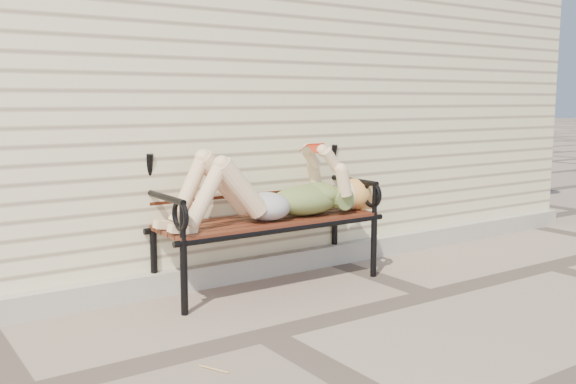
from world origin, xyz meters
TOP-DOWN VIEW (x-y plane):
  - ground at (0.00, 0.00)m, footprint 80.00×80.00m
  - house_wall at (0.00, 3.00)m, footprint 8.00×4.00m
  - foundation_strip at (0.00, 0.97)m, footprint 8.00×0.10m
  - garden_bench at (0.51, 0.86)m, footprint 1.66×0.66m
  - reading_woman at (0.52, 0.73)m, footprint 1.56×0.35m

SIDE VIEW (x-z plane):
  - ground at x=0.00m, z-range 0.00..0.00m
  - foundation_strip at x=0.00m, z-range 0.00..0.15m
  - garden_bench at x=0.51m, z-range 0.07..1.14m
  - reading_woman at x=0.52m, z-range 0.39..0.88m
  - house_wall at x=0.00m, z-range 0.00..3.00m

